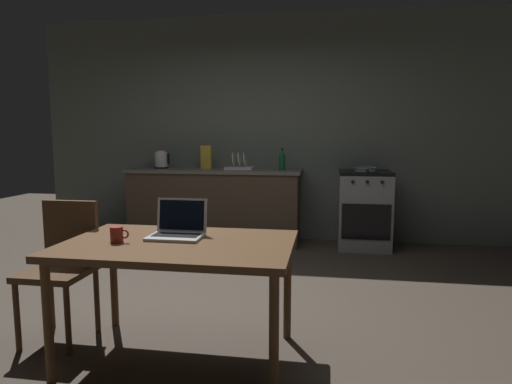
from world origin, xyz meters
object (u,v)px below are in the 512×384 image
object	(u,v)px
laptop	(178,230)
cereal_box	(206,157)
electric_kettle	(161,160)
coffee_mug	(117,234)
bottle	(282,160)
stove_oven	(364,209)
dish_rack	(240,165)
dining_table	(179,253)
chair	(63,260)
frying_pan	(366,169)

from	to	relation	value
laptop	cereal_box	bearing A→B (deg)	109.59
electric_kettle	cereal_box	size ratio (longest dim) A/B	0.78
coffee_mug	bottle	bearing A→B (deg)	77.30
stove_oven	laptop	distance (m)	3.10
cereal_box	dish_rack	xyz separation A→B (m)	(0.43, -0.02, -0.10)
bottle	dish_rack	bearing A→B (deg)	174.59
dining_table	laptop	xyz separation A→B (m)	(-0.04, 0.12, 0.11)
chair	dish_rack	world-z (taller)	dish_rack
dish_rack	chair	bearing A→B (deg)	-103.07
bottle	frying_pan	size ratio (longest dim) A/B	0.58
dining_table	dish_rack	distance (m)	2.92
stove_oven	chair	size ratio (longest dim) A/B	1.02
bottle	frying_pan	world-z (taller)	bottle
dining_table	bottle	distance (m)	2.89
dining_table	laptop	world-z (taller)	laptop
bottle	coffee_mug	distance (m)	3.00
coffee_mug	dish_rack	bearing A→B (deg)	87.52
stove_oven	dish_rack	size ratio (longest dim) A/B	2.70
dish_rack	cereal_box	bearing A→B (deg)	177.34
laptop	electric_kettle	size ratio (longest dim) A/B	1.43
dining_table	dish_rack	xyz separation A→B (m)	(-0.22, 2.90, 0.32)
cereal_box	frying_pan	bearing A→B (deg)	-1.40
cereal_box	bottle	bearing A→B (deg)	-4.17
electric_kettle	coffee_mug	bearing A→B (deg)	-73.38
stove_oven	laptop	bearing A→B (deg)	-115.68
electric_kettle	coffee_mug	world-z (taller)	electric_kettle
laptop	dish_rack	distance (m)	2.79
frying_pan	coffee_mug	xyz separation A→B (m)	(-1.64, -2.94, -0.18)
chair	electric_kettle	size ratio (longest dim) A/B	4.01
laptop	dish_rack	bearing A→B (deg)	100.98
bottle	cereal_box	bearing A→B (deg)	175.83
frying_pan	coffee_mug	world-z (taller)	frying_pan
chair	cereal_box	xyz separation A→B (m)	(0.20, 2.75, 0.54)
bottle	dish_rack	size ratio (longest dim) A/B	0.76
chair	laptop	size ratio (longest dim) A/B	2.81
laptop	electric_kettle	bearing A→B (deg)	120.54
stove_oven	dish_rack	bearing A→B (deg)	179.91
dining_table	frying_pan	distance (m)	3.16
laptop	coffee_mug	world-z (taller)	laptop
dining_table	coffee_mug	xyz separation A→B (m)	(-0.34, -0.07, 0.11)
bottle	electric_kettle	bearing A→B (deg)	178.14
electric_kettle	cereal_box	distance (m)	0.58
dish_rack	dining_table	bearing A→B (deg)	-85.74
coffee_mug	cereal_box	bearing A→B (deg)	95.78
laptop	cereal_box	size ratio (longest dim) A/B	1.11
dining_table	laptop	size ratio (longest dim) A/B	4.16
stove_oven	dining_table	bearing A→B (deg)	-114.03
laptop	cereal_box	distance (m)	2.88
chair	cereal_box	bearing A→B (deg)	86.34
stove_oven	coffee_mug	distance (m)	3.40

